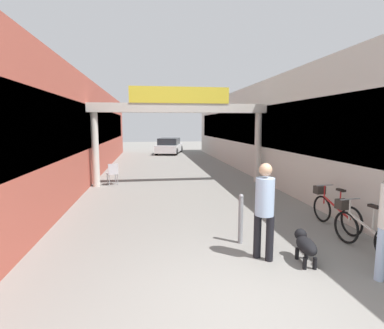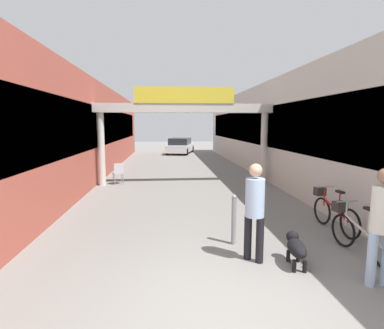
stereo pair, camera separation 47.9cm
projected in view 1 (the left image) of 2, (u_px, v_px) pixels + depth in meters
The scene contains 11 objects.
ground_plane at pixel (247, 313), 3.94m from camera, with size 80.00×80.00×0.00m, color gray.
storefront_left at pixel (64, 131), 13.73m from camera, with size 3.00×26.00×4.32m.
storefront_right at pixel (275, 131), 15.16m from camera, with size 3.00×26.00×4.32m.
arcade_sign_gateway at pixel (180, 117), 12.07m from camera, with size 7.40×0.47×3.94m.
pedestrian_with_dog at pixel (265, 205), 5.39m from camera, with size 0.48×0.48×1.78m.
dog_on_leash at pixel (305, 244), 5.34m from camera, with size 0.38×0.76×0.54m.
bicycle_silver_nearest at pixel (362, 229), 5.84m from camera, with size 0.46×1.68×0.98m.
bicycle_red_second at pixel (333, 209), 7.22m from camera, with size 0.46×1.69×0.98m.
bollard_post_metal at pixel (241, 218), 6.20m from camera, with size 0.10×0.10×1.05m.
cafe_chair_aluminium_nearer at pixel (113, 172), 12.18m from camera, with size 0.51×0.51×0.89m.
parked_car_white at pixel (169, 146), 25.42m from camera, with size 2.66×4.30×1.33m.
Camera 1 is at (-1.23, -3.50, 2.46)m, focal length 28.00 mm.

